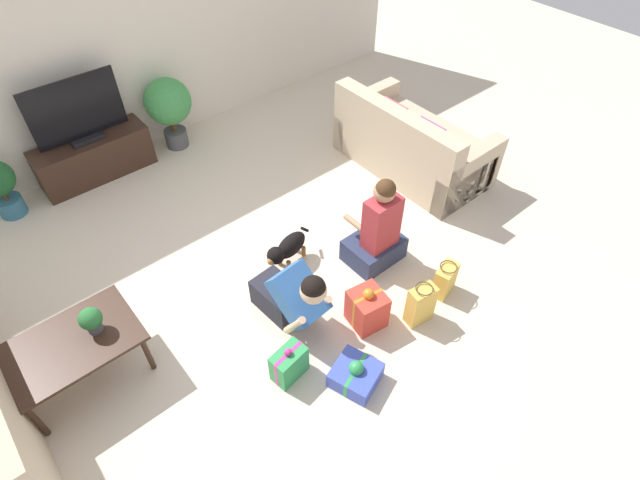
# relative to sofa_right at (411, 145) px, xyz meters

# --- Properties ---
(ground_plane) EXTENTS (16.00, 16.00, 0.00)m
(ground_plane) POSITION_rel_sofa_right_xyz_m (-2.39, -0.19, -0.31)
(ground_plane) COLOR beige
(wall_back) EXTENTS (8.40, 0.06, 2.60)m
(wall_back) POSITION_rel_sofa_right_xyz_m (-2.39, 2.44, 0.99)
(wall_back) COLOR silver
(wall_back) RESTS_ON ground_plane
(sofa_right) EXTENTS (0.92, 1.72, 0.87)m
(sofa_right) POSITION_rel_sofa_right_xyz_m (0.00, 0.00, 0.00)
(sofa_right) COLOR #C6B293
(sofa_right) RESTS_ON ground_plane
(coffee_table) EXTENTS (0.96, 0.64, 0.46)m
(coffee_table) POSITION_rel_sofa_right_xyz_m (-3.92, -0.24, 0.10)
(coffee_table) COLOR #382319
(coffee_table) RESTS_ON ground_plane
(tv_console) EXTENTS (1.24, 0.40, 0.48)m
(tv_console) POSITION_rel_sofa_right_xyz_m (-2.82, 2.17, -0.07)
(tv_console) COLOR #382319
(tv_console) RESTS_ON ground_plane
(tv) EXTENTS (0.97, 0.20, 0.70)m
(tv) POSITION_rel_sofa_right_xyz_m (-2.82, 2.17, 0.48)
(tv) COLOR black
(tv) RESTS_ON tv_console
(potted_plant_back_right) EXTENTS (0.54, 0.54, 0.87)m
(potted_plant_back_right) POSITION_rel_sofa_right_xyz_m (-1.85, 2.12, 0.25)
(potted_plant_back_right) COLOR #4C4C51
(potted_plant_back_right) RESTS_ON ground_plane
(person_kneeling) EXTENTS (0.37, 0.79, 0.77)m
(person_kneeling) POSITION_rel_sofa_right_xyz_m (-2.35, -0.86, 0.04)
(person_kneeling) COLOR #23232D
(person_kneeling) RESTS_ON ground_plane
(person_sitting) EXTENTS (0.52, 0.48, 0.99)m
(person_sitting) POSITION_rel_sofa_right_xyz_m (-1.31, -0.80, 0.05)
(person_sitting) COLOR #283351
(person_sitting) RESTS_ON ground_plane
(dog) EXTENTS (0.58, 0.27, 0.34)m
(dog) POSITION_rel_sofa_right_xyz_m (-1.99, -0.31, -0.10)
(dog) COLOR black
(dog) RESTS_ON ground_plane
(gift_box_a) EXTENTS (0.43, 0.43, 0.24)m
(gift_box_a) POSITION_rel_sofa_right_xyz_m (-2.33, -1.63, -0.22)
(gift_box_a) COLOR #3D51BC
(gift_box_a) RESTS_ON ground_plane
(gift_box_b) EXTENTS (0.30, 0.21, 0.35)m
(gift_box_b) POSITION_rel_sofa_right_xyz_m (-2.69, -1.25, -0.16)
(gift_box_b) COLOR #2D934C
(gift_box_b) RESTS_ON ground_plane
(gift_box_c) EXTENTS (0.32, 0.33, 0.42)m
(gift_box_c) POSITION_rel_sofa_right_xyz_m (-1.88, -1.27, -0.13)
(gift_box_c) COLOR red
(gift_box_c) RESTS_ON ground_plane
(gift_bag_a) EXTENTS (0.26, 0.18, 0.34)m
(gift_bag_a) POSITION_rel_sofa_right_xyz_m (-1.11, -1.48, -0.15)
(gift_bag_a) COLOR #E5B74C
(gift_bag_a) RESTS_ON ground_plane
(gift_bag_b) EXTENTS (0.25, 0.17, 0.42)m
(gift_bag_b) POSITION_rel_sofa_right_xyz_m (-1.52, -1.54, -0.10)
(gift_bag_b) COLOR #E5B74C
(gift_bag_b) RESTS_ON ground_plane
(tabletop_plant) EXTENTS (0.17, 0.17, 0.22)m
(tabletop_plant) POSITION_rel_sofa_right_xyz_m (-3.72, -0.25, 0.27)
(tabletop_plant) COLOR #4C4C51
(tabletop_plant) RESTS_ON coffee_table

